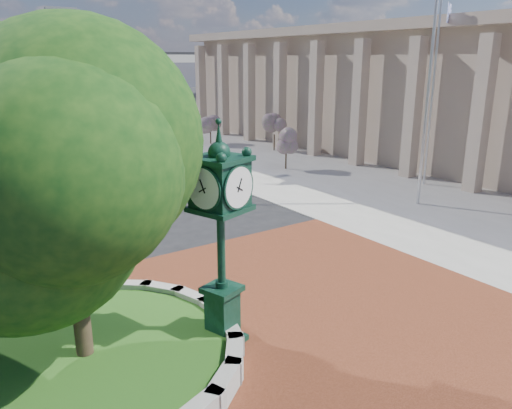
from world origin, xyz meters
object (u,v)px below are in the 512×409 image
(flagpole_a, at_px, (430,73))
(street_lamp_near, at_px, (56,72))
(parked_car, at_px, (53,126))
(flagpole_b, at_px, (433,93))
(post_clock, at_px, (221,229))

(flagpole_a, relative_size, street_lamp_near, 1.19)
(parked_car, xyz_separation_m, flagpole_a, (8.18, -32.90, 5.13))
(flagpole_b, xyz_separation_m, street_lamp_near, (-13.58, 19.01, 0.85))
(flagpole_a, xyz_separation_m, street_lamp_near, (-10.21, 21.24, -0.23))
(parked_car, relative_size, flagpole_a, 0.38)
(post_clock, distance_m, street_lamp_near, 26.47)
(parked_car, height_order, flagpole_b, flagpole_b)
(flagpole_b, bearing_deg, post_clock, -157.04)
(post_clock, xyz_separation_m, parked_car, (5.24, 37.78, -2.10))
(flagpole_b, bearing_deg, flagpole_a, -146.52)
(flagpole_a, relative_size, flagpole_b, 1.22)
(post_clock, relative_size, flagpole_a, 0.45)
(post_clock, xyz_separation_m, flagpole_b, (16.79, 7.11, 1.96))
(post_clock, relative_size, flagpole_b, 0.55)
(flagpole_b, relative_size, street_lamp_near, 0.97)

